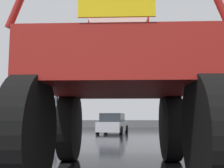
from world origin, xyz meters
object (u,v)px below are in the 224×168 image
traffic_signal_near_right (188,88)px  traffic_signal_far_left (56,104)px  oversize_sprayer (119,81)px  streetlight_far_left (27,84)px  sedan_ahead (113,124)px  streetlight_far_right (208,88)px

traffic_signal_near_right → traffic_signal_far_left: traffic_signal_far_left is taller
oversize_sprayer → streetlight_far_left: size_ratio=0.70×
sedan_ahead → traffic_signal_far_left: traffic_signal_far_left is taller
streetlight_far_left → oversize_sprayer: bearing=-63.9°
streetlight_far_left → streetlight_far_right: 17.34m
sedan_ahead → streetlight_far_right: 11.50m
oversize_sprayer → traffic_signal_near_right: oversize_sprayer is taller
traffic_signal_near_right → traffic_signal_far_left: bearing=121.2°
traffic_signal_far_left → streetlight_far_right: bearing=-5.4°
traffic_signal_near_right → streetlight_far_right: (5.10, 15.58, 1.65)m
traffic_signal_near_right → traffic_signal_far_left: size_ratio=0.92×
oversize_sprayer → traffic_signal_near_right: bearing=-25.9°
sedan_ahead → streetlight_far_left: (-8.20, 3.81, 3.55)m
sedan_ahead → streetlight_far_left: bearing=72.4°
sedan_ahead → streetlight_far_right: streetlight_far_right is taller
streetlight_far_right → traffic_signal_near_right: bearing=-108.1°
traffic_signal_near_right → streetlight_far_left: (-12.04, 12.99, 1.83)m
streetlight_far_left → streetlight_far_right: (17.14, 2.59, -0.18)m
sedan_ahead → traffic_signal_far_left: (-6.50, 7.87, 1.93)m
traffic_signal_near_right → streetlight_far_left: streetlight_far_left is taller
traffic_signal_near_right → streetlight_far_right: size_ratio=0.46×
sedan_ahead → streetlight_far_right: bearing=-47.1°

